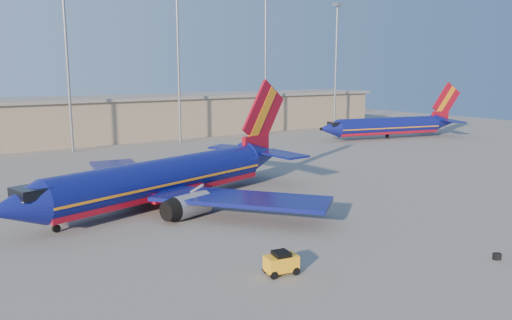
{
  "coord_description": "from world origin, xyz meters",
  "views": [
    {
      "loc": [
        -26.81,
        -39.87,
        13.42
      ],
      "look_at": [
        3.29,
        3.67,
        4.0
      ],
      "focal_mm": 35.0,
      "sensor_mm": 36.0,
      "label": 1
    }
  ],
  "objects": [
    {
      "name": "terminal_building",
      "position": [
        10.0,
        58.0,
        4.32
      ],
      "size": [
        122.0,
        16.0,
        8.5
      ],
      "color": "gray",
      "rests_on": "ground"
    },
    {
      "name": "aircraft_main",
      "position": [
        -5.7,
        6.22,
        2.66
      ],
      "size": [
        36.09,
        34.25,
        12.47
      ],
      "rotation": [
        0.0,
        0.0,
        0.26
      ],
      "color": "navy",
      "rests_on": "ground"
    },
    {
      "name": "light_mast_row",
      "position": [
        5.0,
        46.0,
        17.55
      ],
      "size": [
        101.6,
        1.6,
        28.65
      ],
      "color": "gray",
      "rests_on": "ground"
    },
    {
      "name": "aircraft_second",
      "position": [
        52.95,
        27.29,
        2.57
      ],
      "size": [
        32.59,
        15.06,
        11.22
      ],
      "rotation": [
        0.0,
        0.0,
        -0.24
      ],
      "color": "navy",
      "rests_on": "ground"
    },
    {
      "name": "baggage_tug",
      "position": [
        -7.43,
        -14.8,
        0.82
      ],
      "size": [
        2.39,
        1.69,
        1.58
      ],
      "rotation": [
        0.0,
        0.0,
        -0.18
      ],
      "color": "#FFAD16",
      "rests_on": "ground"
    },
    {
      "name": "ground",
      "position": [
        0.0,
        0.0,
        0.0
      ],
      "size": [
        220.0,
        220.0,
        0.0
      ],
      "primitive_type": "plane",
      "color": "slate",
      "rests_on": "ground"
    }
  ]
}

